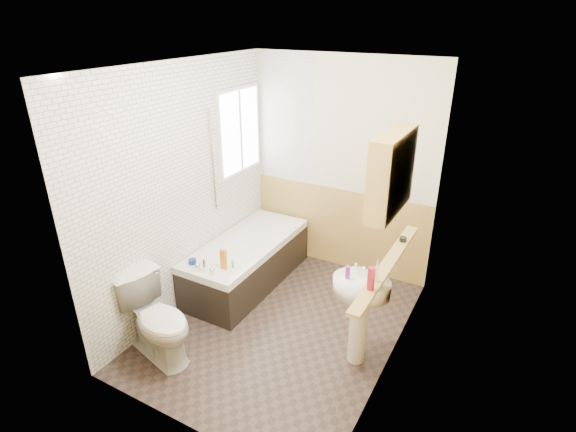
# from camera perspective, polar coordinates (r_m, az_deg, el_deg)

# --- Properties ---
(floor) EXTENTS (2.80, 2.80, 0.00)m
(floor) POSITION_cam_1_polar(r_m,az_deg,el_deg) (4.67, -0.92, -13.64)
(floor) COLOR #302522
(floor) RESTS_ON ground
(ceiling) EXTENTS (2.80, 2.80, 0.00)m
(ceiling) POSITION_cam_1_polar(r_m,az_deg,el_deg) (3.69, -1.19, 18.55)
(ceiling) COLOR white
(ceiling) RESTS_ON ground
(wall_back) EXTENTS (2.20, 0.02, 2.50)m
(wall_back) POSITION_cam_1_polar(r_m,az_deg,el_deg) (5.20, 6.76, 6.06)
(wall_back) COLOR beige
(wall_back) RESTS_ON ground
(wall_front) EXTENTS (2.20, 0.02, 2.50)m
(wall_front) POSITION_cam_1_polar(r_m,az_deg,el_deg) (3.03, -14.61, -9.06)
(wall_front) COLOR beige
(wall_front) RESTS_ON ground
(wall_left) EXTENTS (0.02, 2.80, 2.50)m
(wall_left) POSITION_cam_1_polar(r_m,az_deg,el_deg) (4.63, -13.05, 3.21)
(wall_left) COLOR beige
(wall_left) RESTS_ON ground
(wall_right) EXTENTS (0.02, 2.80, 2.50)m
(wall_right) POSITION_cam_1_polar(r_m,az_deg,el_deg) (3.65, 14.30, -2.94)
(wall_right) COLOR beige
(wall_right) RESTS_ON ground
(wainscot_right) EXTENTS (0.01, 2.80, 1.00)m
(wainscot_right) POSITION_cam_1_polar(r_m,az_deg,el_deg) (4.04, 12.88, -12.35)
(wainscot_right) COLOR tan
(wainscot_right) RESTS_ON wall_right
(wainscot_front) EXTENTS (2.20, 0.01, 1.00)m
(wainscot_front) POSITION_cam_1_polar(r_m,az_deg,el_deg) (3.50, -12.99, -19.19)
(wainscot_front) COLOR tan
(wainscot_front) RESTS_ON wall_front
(wainscot_back) EXTENTS (2.20, 0.01, 1.00)m
(wainscot_back) POSITION_cam_1_polar(r_m,az_deg,el_deg) (5.47, 6.29, -1.47)
(wainscot_back) COLOR tan
(wainscot_back) RESTS_ON wall_back
(tile_cladding_left) EXTENTS (0.01, 2.80, 2.50)m
(tile_cladding_left) POSITION_cam_1_polar(r_m,az_deg,el_deg) (4.62, -12.85, 3.17)
(tile_cladding_left) COLOR white
(tile_cladding_left) RESTS_ON wall_left
(tile_return_back) EXTENTS (0.75, 0.01, 1.50)m
(tile_return_back) POSITION_cam_1_polar(r_m,az_deg,el_deg) (5.35, -0.41, 12.31)
(tile_return_back) COLOR white
(tile_return_back) RESTS_ON wall_back
(window) EXTENTS (0.03, 0.79, 0.99)m
(window) POSITION_cam_1_polar(r_m,az_deg,el_deg) (5.19, -6.12, 10.65)
(window) COLOR white
(window) RESTS_ON wall_left
(bathtub) EXTENTS (0.70, 1.67, 0.67)m
(bathtub) POSITION_cam_1_polar(r_m,az_deg,el_deg) (5.19, -5.21, -5.72)
(bathtub) COLOR black
(bathtub) RESTS_ON floor
(shower_riser) EXTENTS (0.10, 0.07, 1.10)m
(shower_riser) POSITION_cam_1_polar(r_m,az_deg,el_deg) (4.78, -9.51, 8.01)
(shower_riser) COLOR silver
(shower_riser) RESTS_ON wall_left
(toilet) EXTENTS (0.87, 0.62, 0.77)m
(toilet) POSITION_cam_1_polar(r_m,az_deg,el_deg) (4.27, -16.27, -12.48)
(toilet) COLOR white
(toilet) RESTS_ON floor
(sink) EXTENTS (0.50, 0.40, 0.96)m
(sink) POSITION_cam_1_polar(r_m,az_deg,el_deg) (3.96, 9.14, -10.95)
(sink) COLOR white
(sink) RESTS_ON floor
(pine_shelf) EXTENTS (0.10, 1.52, 0.03)m
(pine_shelf) POSITION_cam_1_polar(r_m,az_deg,el_deg) (3.68, 12.53, -6.07)
(pine_shelf) COLOR tan
(pine_shelf) RESTS_ON wall_right
(medicine_cabinet) EXTENTS (0.17, 0.66, 0.59)m
(medicine_cabinet) POSITION_cam_1_polar(r_m,az_deg,el_deg) (3.30, 12.99, 5.37)
(medicine_cabinet) COLOR tan
(medicine_cabinet) RESTS_ON wall_right
(foam_can) EXTENTS (0.07, 0.07, 0.18)m
(foam_can) POSITION_cam_1_polar(r_m,az_deg,el_deg) (3.28, 10.51, -7.80)
(foam_can) COLOR maroon
(foam_can) RESTS_ON pine_shelf
(green_bottle) EXTENTS (0.05, 0.05, 0.20)m
(green_bottle) POSITION_cam_1_polar(r_m,az_deg,el_deg) (3.38, 11.23, -6.61)
(green_bottle) COLOR silver
(green_bottle) RESTS_ON pine_shelf
(black_jar) EXTENTS (0.06, 0.06, 0.04)m
(black_jar) POSITION_cam_1_polar(r_m,az_deg,el_deg) (4.02, 14.39, -2.87)
(black_jar) COLOR black
(black_jar) RESTS_ON pine_shelf
(soap_bottle) EXTENTS (0.15, 0.21, 0.09)m
(soap_bottle) POSITION_cam_1_polar(r_m,az_deg,el_deg) (3.73, 11.03, -8.28)
(soap_bottle) COLOR silver
(soap_bottle) RESTS_ON sink
(clear_bottle) EXTENTS (0.05, 0.05, 0.11)m
(clear_bottle) POSITION_cam_1_polar(r_m,az_deg,el_deg) (3.80, 7.58, -7.12)
(clear_bottle) COLOR purple
(clear_bottle) RESTS_ON sink
(blue_gel) EXTENTS (0.06, 0.04, 0.21)m
(blue_gel) POSITION_cam_1_polar(r_m,az_deg,el_deg) (4.52, -8.20, -5.48)
(blue_gel) COLOR orange
(blue_gel) RESTS_ON bathtub
(cream_jar) EXTENTS (0.11, 0.11, 0.05)m
(cream_jar) POSITION_cam_1_polar(r_m,az_deg,el_deg) (4.70, -12.04, -5.67)
(cream_jar) COLOR navy
(cream_jar) RESTS_ON bathtub
(orange_bottle) EXTENTS (0.03, 0.03, 0.08)m
(orange_bottle) POSITION_cam_1_polar(r_m,az_deg,el_deg) (4.56, -7.00, -6.10)
(orange_bottle) COLOR #59C647
(orange_bottle) RESTS_ON bathtub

